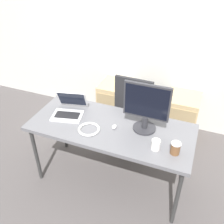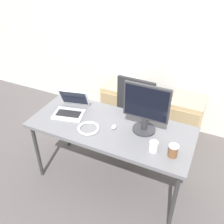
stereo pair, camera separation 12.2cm
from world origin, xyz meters
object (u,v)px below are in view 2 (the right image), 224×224
Objects in this scene: office_chair at (139,121)px; coffee_cup_white at (153,146)px; mouse at (114,127)px; cabinet_right at (185,119)px; cable_coil at (88,128)px; coffee_cup_brown at (173,151)px; laptop_center at (71,109)px; cabinet_left at (119,103)px; monitor at (146,109)px.

coffee_cup_white is at bearing -64.08° from office_chair.
mouse is at bearing 162.03° from coffee_cup_white.
cable_coil reaches higher than cabinet_right.
office_chair is 1.04m from coffee_cup_white.
coffee_cup_brown is at bearing -1.06° from cable_coil.
cable_coil is (0.32, -0.18, -0.04)m from laptop_center.
cable_coil is at bearing -80.67° from cabinet_left.
mouse is at bearing -160.55° from monitor.
cable_coil is at bearing -156.16° from monitor.
cabinet_left is 1.44m from monitor.
mouse is (-0.04, -0.71, 0.38)m from office_chair.
laptop_center is (-0.12, -1.08, 0.51)m from cabinet_left.
monitor is 0.46m from coffee_cup_brown.
cabinet_left is at bearing 110.67° from mouse.
coffee_cup_brown is (0.62, -0.14, 0.04)m from mouse.
office_chair reaches higher than mouse.
monitor is (-0.28, -1.03, 0.72)m from cabinet_right.
laptop_center reaches higher than cabinet_right.
office_chair reaches higher than cable_coil.
office_chair is 0.64m from cabinet_left.
office_chair reaches higher than coffee_cup_white.
cabinet_left is 1.30m from mouse.
coffee_cup_white is 0.67m from cable_coil.
monitor reaches higher than office_chair.
cable_coil is at bearing -107.27° from office_chair.
cabinet_left is 1.62× the size of laptop_center.
cabinet_right is at bearing 75.00° from monitor.
coffee_cup_brown reaches higher than mouse.
cabinet_right is at bearing 85.23° from coffee_cup_white.
laptop_center is 0.37m from cable_coil.
cabinet_right is 1.38m from coffee_cup_white.
office_chair is 15.88× the size of mouse.
laptop_center is at bearing 168.46° from coffee_cup_white.
laptop_center reaches higher than cable_coil.
cabinet_right is (0.52, 0.43, -0.10)m from office_chair.
laptop_center is at bearing 174.05° from mouse.
cable_coil is (-0.50, -0.22, -0.24)m from monitor.
cabinet_right is at bearing 44.34° from laptop_center.
monitor reaches higher than cabinet_left.
laptop_center is (-1.10, -1.08, 0.51)m from cabinet_right.
cabinet_right is 1.55m from cable_coil.
coffee_cup_brown reaches higher than coffee_cup_white.
monitor is 7.29× the size of mouse.
coffee_cup_brown is at bearing -34.84° from monitor.
cabinet_right is 1.62m from laptop_center.
cabinet_right is 6.34× the size of coffee_cup_white.
mouse reaches higher than cabinet_left.
laptop_center reaches higher than mouse.
laptop_center is 0.78× the size of monitor.
office_chair is 0.90m from monitor.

